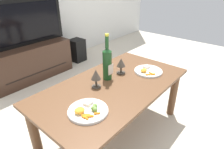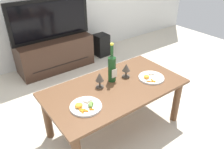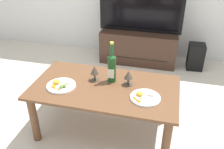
# 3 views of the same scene
# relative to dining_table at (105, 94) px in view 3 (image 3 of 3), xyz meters

# --- Properties ---
(ground_plane) EXTENTS (6.40, 6.40, 0.00)m
(ground_plane) POSITION_rel_dining_table_xyz_m (0.00, 0.00, -0.41)
(ground_plane) COLOR beige
(dining_table) EXTENTS (1.27, 0.69, 0.49)m
(dining_table) POSITION_rel_dining_table_xyz_m (0.00, 0.00, 0.00)
(dining_table) COLOR brown
(dining_table) RESTS_ON ground_plane
(tv_stand) EXTENTS (1.07, 0.44, 0.46)m
(tv_stand) POSITION_rel_dining_table_xyz_m (0.08, 1.54, -0.18)
(tv_stand) COLOR #382319
(tv_stand) RESTS_ON ground_plane
(tv_screen) EXTENTS (1.13, 0.05, 0.56)m
(tv_screen) POSITION_rel_dining_table_xyz_m (0.08, 1.54, 0.33)
(tv_screen) COLOR black
(tv_screen) RESTS_ON tv_stand
(floor_speaker) EXTENTS (0.22, 0.22, 0.36)m
(floor_speaker) POSITION_rel_dining_table_xyz_m (0.87, 1.50, -0.23)
(floor_speaker) COLOR black
(floor_speaker) RESTS_ON ground_plane
(wine_bottle) EXTENTS (0.07, 0.08, 0.38)m
(wine_bottle) POSITION_rel_dining_table_xyz_m (0.04, 0.10, 0.23)
(wine_bottle) COLOR #19471E
(wine_bottle) RESTS_ON dining_table
(goblet_left) EXTENTS (0.07, 0.07, 0.15)m
(goblet_left) POSITION_rel_dining_table_xyz_m (-0.11, 0.08, 0.18)
(goblet_left) COLOR #473D33
(goblet_left) RESTS_ON dining_table
(goblet_right) EXTENTS (0.08, 0.08, 0.14)m
(goblet_right) POSITION_rel_dining_table_xyz_m (0.19, 0.08, 0.18)
(goblet_right) COLOR #473D33
(goblet_right) RESTS_ON dining_table
(dinner_plate_left) EXTENTS (0.26, 0.26, 0.05)m
(dinner_plate_left) POSITION_rel_dining_table_xyz_m (-0.37, -0.10, 0.10)
(dinner_plate_left) COLOR white
(dinner_plate_left) RESTS_ON dining_table
(dinner_plate_right) EXTENTS (0.25, 0.25, 0.04)m
(dinner_plate_right) POSITION_rel_dining_table_xyz_m (0.36, -0.09, 0.10)
(dinner_plate_right) COLOR white
(dinner_plate_right) RESTS_ON dining_table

